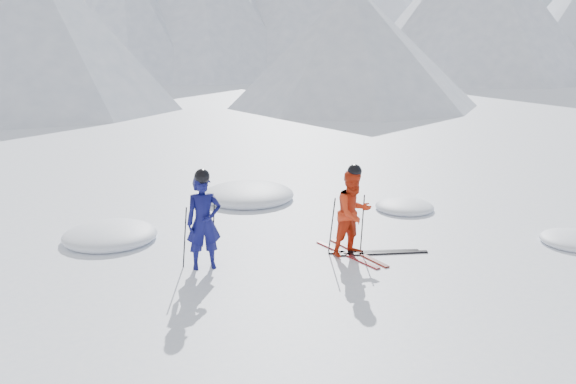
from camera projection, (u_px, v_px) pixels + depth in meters
name	position (u px, v px, depth m)	size (l,w,h in m)	color
ground	(363.00, 245.00, 11.67)	(160.00, 160.00, 0.00)	white
skier_blue	(204.00, 222.00, 10.37)	(0.60, 0.39, 1.65)	#0D0E4F
skier_red	(353.00, 213.00, 11.01)	(0.77, 0.60, 1.58)	red
pole_blue_left	(185.00, 237.00, 10.45)	(0.02, 0.02, 1.10)	black
pole_blue_right	(213.00, 231.00, 10.77)	(0.02, 0.02, 1.10)	black
pole_red_left	(332.00, 225.00, 11.17)	(0.02, 0.02, 1.06)	black
pole_red_right	(362.00, 222.00, 11.34)	(0.02, 0.02, 1.06)	black
ski_worn_left	(347.00, 254.00, 11.16)	(0.09, 1.70, 0.03)	black
ski_worn_right	(358.00, 252.00, 11.26)	(0.09, 1.70, 0.03)	black
ski_loose_a	(373.00, 252.00, 11.31)	(0.09, 1.70, 0.03)	black
ski_loose_b	(383.00, 253.00, 11.22)	(0.09, 1.70, 0.03)	black
snow_lumps	(259.00, 214.00, 13.70)	(9.61, 7.54, 0.49)	white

